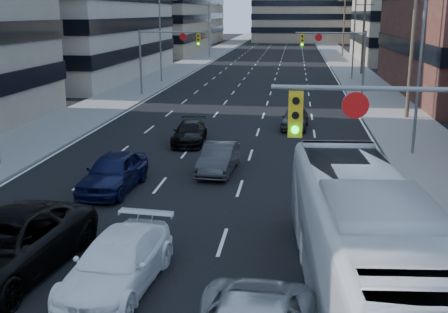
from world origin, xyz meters
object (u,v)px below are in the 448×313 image
object	(u,v)px
black_pickup	(5,246)
sedan_blue	(114,172)
transit_bus	(365,245)
white_van	(117,263)

from	to	relation	value
black_pickup	sedan_blue	bearing A→B (deg)	93.20
black_pickup	transit_bus	size ratio (longest dim) A/B	0.54
transit_bus	sedan_blue	size ratio (longest dim) A/B	2.52
transit_bus	white_van	bearing A→B (deg)	174.58
black_pickup	white_van	xyz separation A→B (m)	(3.48, -0.35, -0.17)
transit_bus	sedan_blue	xyz separation A→B (m)	(-9.62, 8.72, -0.87)
white_van	transit_bus	world-z (taller)	transit_bus
white_van	transit_bus	bearing A→B (deg)	4.26
black_pickup	white_van	world-z (taller)	black_pickup
white_van	black_pickup	bearing A→B (deg)	179.19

